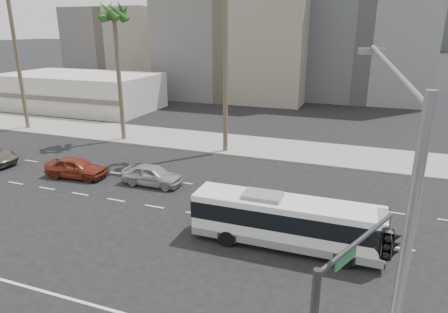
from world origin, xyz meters
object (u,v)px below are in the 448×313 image
at_px(car_a, 152,175).
at_px(streetlight_corner, 391,274).
at_px(traffic_signal, 380,255).
at_px(palm_mid, 114,16).
at_px(city_bus, 285,221).
at_px(car_b, 76,167).

bearing_deg(car_a, streetlight_corner, -136.46).
bearing_deg(traffic_signal, car_a, 160.76).
height_order(streetlight_corner, palm_mid, palm_mid).
relative_size(car_a, traffic_signal, 0.69).
height_order(city_bus, palm_mid, palm_mid).
distance_m(city_bus, car_a, 12.33).
height_order(car_b, traffic_signal, traffic_signal).
xyz_separation_m(city_bus, car_b, (-17.53, 4.54, -0.68)).
relative_size(car_b, traffic_signal, 0.72).
bearing_deg(streetlight_corner, palm_mid, 120.83).
height_order(car_a, palm_mid, palm_mid).
relative_size(car_a, palm_mid, 0.34).
distance_m(streetlight_corner, traffic_signal, 1.60).
relative_size(car_b, streetlight_corner, 0.45).
xyz_separation_m(city_bus, car_a, (-11.14, 5.23, -0.72)).
height_order(car_a, car_b, car_b).
distance_m(car_b, traffic_signal, 26.03).
bearing_deg(traffic_signal, streetlight_corner, -59.43).
distance_m(car_a, palm_mid, 17.79).
height_order(traffic_signal, palm_mid, palm_mid).
relative_size(city_bus, streetlight_corner, 0.94).
distance_m(city_bus, streetlight_corner, 12.27).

